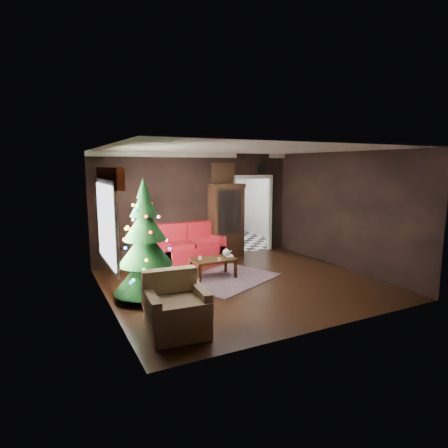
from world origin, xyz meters
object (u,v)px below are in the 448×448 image
curio_cabinet (226,222)px  wall_clock (261,169)px  loveseat (190,244)px  christmas_tree (145,244)px  floor_lamp (149,234)px  kitchen_table (224,233)px  coffee_table (213,268)px  armchair (177,304)px  teapot (226,253)px

curio_cabinet → wall_clock: wall_clock is taller
loveseat → christmas_tree: size_ratio=0.74×
floor_lamp → kitchen_table: floor_lamp is taller
christmas_tree → kitchen_table: size_ratio=3.06×
christmas_tree → floor_lamp: bearing=73.3°
kitchen_table → wall_clock: bearing=-66.3°
christmas_tree → coffee_table: 1.97m
armchair → teapot: armchair is taller
curio_cabinet → christmas_tree: christmas_tree is taller
curio_cabinet → floor_lamp: curio_cabinet is taller
curio_cabinet → teapot: 1.81m
coffee_table → teapot: size_ratio=4.83×
teapot → kitchen_table: 3.34m
curio_cabinet → loveseat: bearing=-169.2°
kitchen_table → teapot: bearing=-115.7°
curio_cabinet → teapot: (-0.80, -1.57, -0.42)m
curio_cabinet → teapot: bearing=-116.9°
coffee_table → curio_cabinet: bearing=54.7°
floor_lamp → christmas_tree: christmas_tree is taller
floor_lamp → armchair: 3.80m
loveseat → wall_clock: (2.35, 0.40, 1.88)m
teapot → wall_clock: (2.00, 1.75, 1.85)m
armchair → kitchen_table: bearing=62.2°
coffee_table → kitchen_table: 3.54m
coffee_table → loveseat: bearing=90.2°
loveseat → christmas_tree: 2.69m
coffee_table → kitchen_table: bearing=59.5°
christmas_tree → armchair: christmas_tree is taller
curio_cabinet → coffee_table: bearing=-125.3°
teapot → kitchen_table: size_ratio=0.26×
christmas_tree → wall_clock: (4.01, 2.44, 1.33)m
loveseat → armchair: size_ratio=1.88×
armchair → teapot: (2.01, 2.33, 0.07)m
loveseat → coffee_table: 1.42m
curio_cabinet → kitchen_table: size_ratio=2.53×
loveseat → floor_lamp: (-1.04, 0.05, 0.33)m
loveseat → wall_clock: bearing=9.7°
floor_lamp → wall_clock: (3.39, 0.35, 1.55)m
curio_cabinet → armchair: bearing=-125.7°
floor_lamp → kitchen_table: bearing=29.5°
christmas_tree → coffee_table: bearing=21.0°
christmas_tree → teapot: 2.19m
christmas_tree → curio_cabinet: bearing=38.7°
christmas_tree → armchair: bearing=-89.7°
coffee_table → wall_clock: wall_clock is taller
floor_lamp → kitchen_table: 3.29m
floor_lamp → coffee_table: (1.04, -1.44, -0.61)m
curio_cabinet → wall_clock: bearing=8.5°
armchair → wall_clock: bearing=50.7°
loveseat → teapot: (0.35, -1.35, 0.03)m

